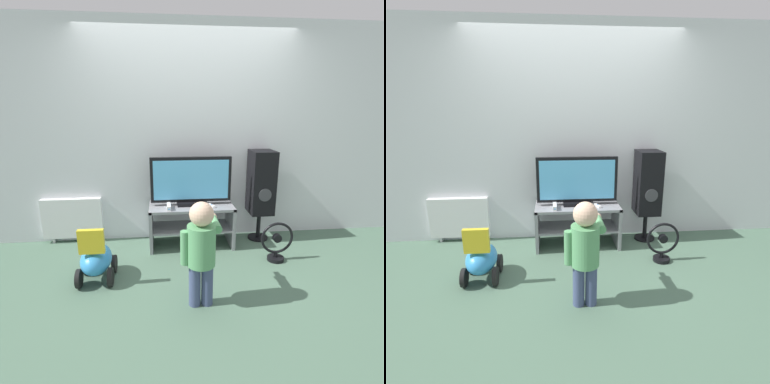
# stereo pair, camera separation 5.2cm
# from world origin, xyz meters

# --- Properties ---
(ground_plane) EXTENTS (16.00, 16.00, 0.00)m
(ground_plane) POSITION_xyz_m (0.00, 0.00, 0.00)
(ground_plane) COLOR #4C6B56
(wall_back) EXTENTS (10.00, 0.06, 2.60)m
(wall_back) POSITION_xyz_m (0.00, 0.53, 1.30)
(wall_back) COLOR silver
(wall_back) RESTS_ON ground_plane
(tv_stand) EXTENTS (0.99, 0.45, 0.51)m
(tv_stand) POSITION_xyz_m (0.00, 0.23, 0.33)
(tv_stand) COLOR gray
(tv_stand) RESTS_ON ground_plane
(television) EXTENTS (0.94, 0.20, 0.57)m
(television) POSITION_xyz_m (0.00, 0.25, 0.79)
(television) COLOR black
(television) RESTS_ON tv_stand
(game_console) EXTENTS (0.04, 0.18, 0.05)m
(game_console) POSITION_xyz_m (-0.27, 0.12, 0.54)
(game_console) COLOR white
(game_console) RESTS_ON tv_stand
(remote_primary) EXTENTS (0.08, 0.13, 0.03)m
(remote_primary) POSITION_xyz_m (0.23, 0.15, 0.52)
(remote_primary) COLOR white
(remote_primary) RESTS_ON tv_stand
(remote_secondary) EXTENTS (0.10, 0.13, 0.03)m
(remote_secondary) POSITION_xyz_m (0.12, 0.06, 0.52)
(remote_secondary) COLOR white
(remote_secondary) RESTS_ON tv_stand
(child) EXTENTS (0.35, 0.51, 0.92)m
(child) POSITION_xyz_m (-0.03, -0.93, 0.54)
(child) COLOR #3F4C72
(child) RESTS_ON ground_plane
(speaker_tower) EXTENTS (0.28, 0.34, 1.13)m
(speaker_tower) POSITION_xyz_m (0.87, 0.32, 0.72)
(speaker_tower) COLOR black
(speaker_tower) RESTS_ON ground_plane
(floor_fan) EXTENTS (0.36, 0.18, 0.44)m
(floor_fan) POSITION_xyz_m (0.89, -0.26, 0.20)
(floor_fan) COLOR black
(floor_fan) RESTS_ON ground_plane
(ride_on_toy) EXTENTS (0.33, 0.46, 0.57)m
(ride_on_toy) POSITION_xyz_m (-0.99, -0.46, 0.22)
(ride_on_toy) COLOR #338CD1
(ride_on_toy) RESTS_ON ground_plane
(radiator) EXTENTS (0.71, 0.08, 0.56)m
(radiator) POSITION_xyz_m (-1.45, 0.46, 0.31)
(radiator) COLOR white
(radiator) RESTS_ON ground_plane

